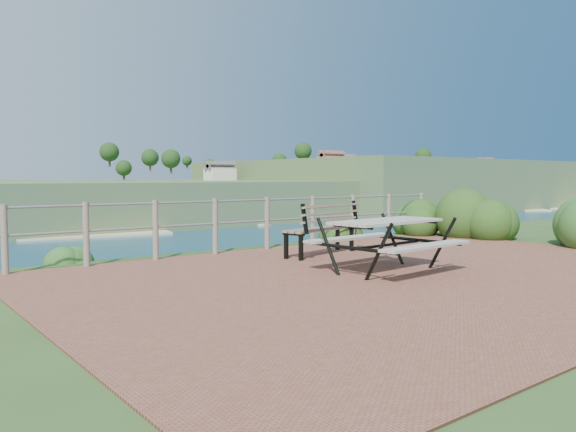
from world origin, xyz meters
TOP-DOWN VIEW (x-y plane):
  - ground at (0.00, 0.00)m, footprint 10.00×7.00m
  - safety_railing at (0.00, 3.35)m, footprint 9.40×0.10m
  - distant_bay at (173.07, 202.61)m, footprint 290.00×232.36m
  - picnic_table at (-0.13, 0.18)m, footprint 1.84×1.56m
  - park_bench at (0.28, 2.11)m, footprint 1.74×0.80m
  - shrub_right_front at (5.29, 2.07)m, footprint 1.37×1.37m
  - shrub_right_edge at (4.51, 3.51)m, footprint 1.05×1.05m
  - shrub_lip_west at (-3.40, 4.07)m, footprint 0.68×0.68m
  - shrub_lip_east at (2.50, 3.93)m, footprint 0.86×0.86m

SIDE VIEW (x-z plane):
  - distant_bay at x=173.07m, z-range -13.52..10.48m
  - ground at x=0.00m, z-range -0.06..0.06m
  - shrub_right_front at x=5.29m, z-range -0.97..0.97m
  - shrub_right_edge at x=4.51m, z-range -0.75..0.75m
  - shrub_lip_west at x=-3.40m, z-range -0.19..0.19m
  - shrub_lip_east at x=2.50m, z-range -0.32..0.32m
  - picnic_table at x=-0.13m, z-range 0.11..0.86m
  - safety_railing at x=0.00m, z-range 0.07..1.07m
  - park_bench at x=0.28m, z-range 0.15..1.10m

